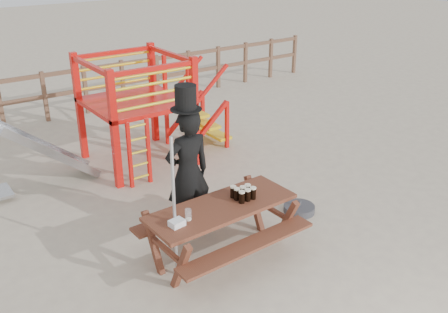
{
  "coord_description": "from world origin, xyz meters",
  "views": [
    {
      "loc": [
        -3.7,
        -4.63,
        4.02
      ],
      "look_at": [
        0.23,
        0.8,
        1.08
      ],
      "focal_mm": 40.0,
      "sensor_mm": 36.0,
      "label": 1
    }
  ],
  "objects": [
    {
      "name": "back_fence",
      "position": [
        0.0,
        7.0,
        0.74
      ],
      "size": [
        15.09,
        0.09,
        1.2
      ],
      "color": "brown",
      "rests_on": "ground"
    },
    {
      "name": "picnic_table",
      "position": [
        -0.35,
        0.05,
        0.5
      ],
      "size": [
        2.07,
        1.45,
        0.79
      ],
      "rotation": [
        0.0,
        0.0,
        0.02
      ],
      "color": "brown",
      "rests_on": "ground"
    },
    {
      "name": "parasol_base",
      "position": [
        1.34,
        0.3,
        0.06
      ],
      "size": [
        0.5,
        0.5,
        0.21
      ],
      "color": "#343439",
      "rests_on": "ground"
    },
    {
      "name": "ground",
      "position": [
        0.0,
        0.0,
        0.0
      ],
      "size": [
        60.0,
        60.0,
        0.0
      ],
      "primitive_type": "plane",
      "color": "#BEB194",
      "rests_on": "ground"
    },
    {
      "name": "stout_pints",
      "position": [
        -0.01,
        0.03,
        0.88
      ],
      "size": [
        0.28,
        0.27,
        0.17
      ],
      "color": "black",
      "rests_on": "picnic_table"
    },
    {
      "name": "empty_glasses",
      "position": [
        -0.9,
        -0.01,
        0.86
      ],
      "size": [
        0.08,
        0.08,
        0.15
      ],
      "color": "silver",
      "rests_on": "picnic_table"
    },
    {
      "name": "paper_bag",
      "position": [
        -1.09,
        -0.04,
        0.83
      ],
      "size": [
        0.2,
        0.16,
        0.08
      ],
      "primitive_type": "cube",
      "rotation": [
        0.0,
        0.0,
        0.12
      ],
      "color": "white",
      "rests_on": "picnic_table"
    },
    {
      "name": "metal_pole",
      "position": [
        -1.07,
        0.05,
        0.96
      ],
      "size": [
        0.04,
        0.04,
        1.93
      ],
      "primitive_type": "cylinder",
      "color": "#B2B2B7",
      "rests_on": "ground"
    },
    {
      "name": "man_with_hat",
      "position": [
        -0.37,
        0.84,
        1.01
      ],
      "size": [
        0.71,
        0.48,
        2.25
      ],
      "rotation": [
        0.0,
        0.0,
        3.1
      ],
      "color": "black",
      "rests_on": "ground"
    },
    {
      "name": "playground_fort",
      "position": [
        0.12,
        3.58,
        1.07
      ],
      "size": [
        4.71,
        1.84,
        2.1
      ],
      "color": "red",
      "rests_on": "ground"
    }
  ]
}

